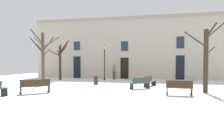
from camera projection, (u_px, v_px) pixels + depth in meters
The scene contains 12 objects.
ground_plane at pixel (107, 88), 15.89m from camera, with size 37.85×37.85×0.00m, color white.
building_facade at pixel (126, 47), 25.34m from camera, with size 23.66×0.60×7.53m.
tree_center at pixel (206, 57), 13.51m from camera, with size 2.56×1.35×4.66m.
tree_foreground at pixel (60, 60), 23.62m from camera, with size 2.35×2.36×4.46m.
tree_right_of_center at pixel (43, 56), 17.74m from camera, with size 2.36×2.20×4.76m.
streetlamp at pixel (105, 59), 23.57m from camera, with size 0.30×0.30×3.93m.
litter_bin at pixel (96, 80), 18.75m from camera, with size 0.41×0.41×0.74m.
bench_facing_shops at pixel (179, 88), 12.40m from camera, with size 1.57×0.51×0.92m.
bench_near_center_tree at pixel (35, 86), 13.24m from camera, with size 1.65×1.54×0.91m.
bench_back_to_back_left at pixel (140, 83), 15.54m from camera, with size 1.51×1.38×0.86m.
bench_by_litter_bin at pixel (149, 81), 17.26m from camera, with size 1.06×1.79×0.88m.
person_by_shop_door at pixel (114, 71), 24.29m from camera, with size 0.40×0.26×1.84m.
Camera 1 is at (3.80, -15.38, 1.99)m, focal length 33.49 mm.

